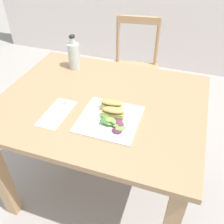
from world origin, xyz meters
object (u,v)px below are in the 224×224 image
at_px(dining_table, 101,119).
at_px(chair_wooden_far, 134,70).
at_px(sandwich_half_front, 113,112).
at_px(plate_lunch, 109,119).
at_px(fork_on_napkin, 58,111).
at_px(sandwich_half_back, 111,105).
at_px(bottle_cold_brew, 74,57).

height_order(dining_table, chair_wooden_far, chair_wooden_far).
xyz_separation_m(dining_table, sandwich_half_front, (0.11, -0.12, 0.17)).
distance_m(plate_lunch, fork_on_napkin, 0.27).
bearing_deg(dining_table, sandwich_half_front, -47.80).
xyz_separation_m(plate_lunch, sandwich_half_front, (0.01, 0.02, 0.03)).
bearing_deg(sandwich_half_back, chair_wooden_far, 96.75).
bearing_deg(bottle_cold_brew, plate_lunch, -47.77).
xyz_separation_m(dining_table, bottle_cold_brew, (-0.29, 0.28, 0.21)).
bearing_deg(fork_on_napkin, plate_lunch, 4.22).
distance_m(chair_wooden_far, sandwich_half_front, 1.07).
xyz_separation_m(chair_wooden_far, sandwich_half_back, (0.11, -0.95, 0.33)).
height_order(sandwich_half_front, bottle_cold_brew, bottle_cold_brew).
xyz_separation_m(chair_wooden_far, plate_lunch, (0.13, -1.03, 0.30)).
xyz_separation_m(chair_wooden_far, sandwich_half_front, (0.14, -1.01, 0.33)).
bearing_deg(bottle_cold_brew, chair_wooden_far, 66.93).
height_order(chair_wooden_far, plate_lunch, chair_wooden_far).
relative_size(plate_lunch, sandwich_half_front, 2.55).
height_order(chair_wooden_far, bottle_cold_brew, bottle_cold_brew).
height_order(sandwich_half_front, fork_on_napkin, sandwich_half_front).
height_order(plate_lunch, fork_on_napkin, plate_lunch).
distance_m(dining_table, chair_wooden_far, 0.90).
bearing_deg(fork_on_napkin, chair_wooden_far, 82.34).
relative_size(chair_wooden_far, bottle_cold_brew, 4.02).
xyz_separation_m(dining_table, sandwich_half_back, (0.08, -0.07, 0.17)).
xyz_separation_m(dining_table, chair_wooden_far, (-0.03, 0.89, -0.16)).
bearing_deg(chair_wooden_far, fork_on_napkin, -97.66).
bearing_deg(sandwich_half_back, dining_table, 141.74).
height_order(plate_lunch, bottle_cold_brew, bottle_cold_brew).
height_order(dining_table, bottle_cold_brew, bottle_cold_brew).
height_order(chair_wooden_far, fork_on_napkin, chair_wooden_far).
bearing_deg(plate_lunch, fork_on_napkin, -175.78).
bearing_deg(plate_lunch, dining_table, 125.28).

